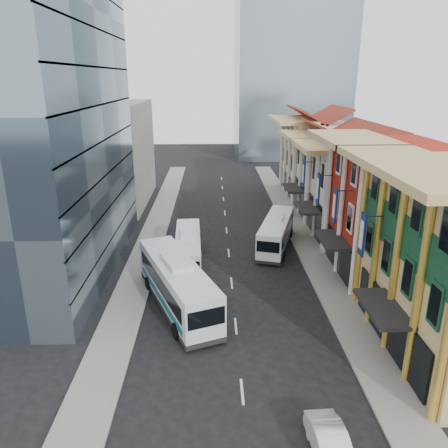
{
  "coord_description": "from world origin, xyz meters",
  "views": [
    {
      "loc": [
        -1.6,
        -19.71,
        17.18
      ],
      "look_at": [
        -0.59,
        18.04,
        4.47
      ],
      "focal_mm": 35.0,
      "sensor_mm": 36.0,
      "label": 1
    }
  ],
  "objects_px": {
    "bus_left_far": "(188,248)",
    "bus_right": "(276,232)",
    "office_tower": "(30,105)",
    "bus_left_near": "(177,283)",
    "sedan_right": "(332,448)"
  },
  "relations": [
    {
      "from": "bus_left_far",
      "to": "bus_right",
      "type": "xyz_separation_m",
      "value": [
        9.08,
        4.25,
        0.08
      ]
    },
    {
      "from": "office_tower",
      "to": "bus_right",
      "type": "xyz_separation_m",
      "value": [
        22.08,
        4.52,
        -13.27
      ]
    },
    {
      "from": "bus_left_near",
      "to": "bus_right",
      "type": "distance_m",
      "value": 15.75
    },
    {
      "from": "bus_left_far",
      "to": "bus_right",
      "type": "height_order",
      "value": "bus_right"
    },
    {
      "from": "bus_left_far",
      "to": "bus_right",
      "type": "relative_size",
      "value": 0.95
    },
    {
      "from": "office_tower",
      "to": "bus_left_far",
      "type": "xyz_separation_m",
      "value": [
        13.0,
        0.27,
        -13.35
      ]
    },
    {
      "from": "office_tower",
      "to": "bus_left_far",
      "type": "height_order",
      "value": "office_tower"
    },
    {
      "from": "bus_left_far",
      "to": "sedan_right",
      "type": "distance_m",
      "value": 24.43
    },
    {
      "from": "bus_left_near",
      "to": "bus_left_far",
      "type": "bearing_deg",
      "value": 65.47
    },
    {
      "from": "bus_left_far",
      "to": "sedan_right",
      "type": "relative_size",
      "value": 2.33
    },
    {
      "from": "bus_left_near",
      "to": "office_tower",
      "type": "bearing_deg",
      "value": 125.7
    },
    {
      "from": "office_tower",
      "to": "bus_right",
      "type": "relative_size",
      "value": 2.78
    },
    {
      "from": "office_tower",
      "to": "bus_left_far",
      "type": "bearing_deg",
      "value": 1.17
    },
    {
      "from": "office_tower",
      "to": "bus_left_near",
      "type": "distance_m",
      "value": 19.78
    },
    {
      "from": "bus_right",
      "to": "office_tower",
      "type": "bearing_deg",
      "value": -152.09
    }
  ]
}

